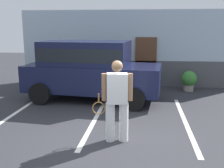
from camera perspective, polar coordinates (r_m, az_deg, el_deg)
ground_plane at (r=6.18m, az=0.56°, el=-11.95°), size 40.00×40.00×0.00m
parking_stripe_0 at (r=8.44m, az=-20.19°, el=-6.04°), size 0.12×4.40×0.01m
parking_stripe_1 at (r=7.66m, az=-3.41°, el=-7.13°), size 0.12×4.40×0.01m
parking_stripe_2 at (r=7.63m, az=15.28°, el=-7.62°), size 0.12×4.40×0.01m
house_frontage at (r=11.75m, az=3.94°, el=7.16°), size 9.58×0.40×3.24m
parked_suv at (r=9.30m, az=-4.68°, el=3.53°), size 4.76×2.52×2.05m
tennis_player_man at (r=5.86m, az=1.04°, el=-3.51°), size 0.93×0.34×1.82m
potted_plant_by_porch at (r=11.14m, az=16.09°, el=0.86°), size 0.61×0.61×0.81m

